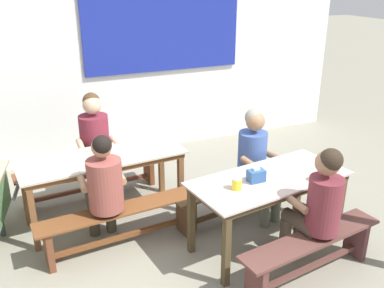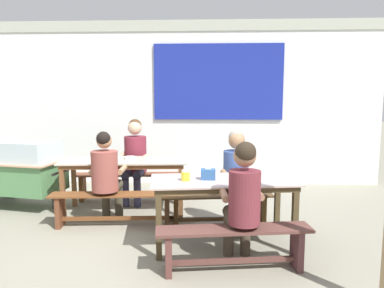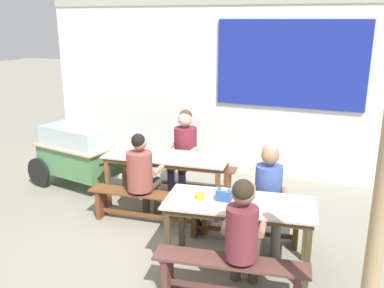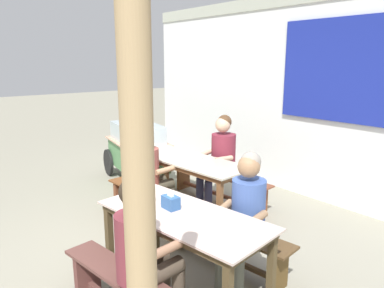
{
  "view_description": "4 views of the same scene",
  "coord_description": "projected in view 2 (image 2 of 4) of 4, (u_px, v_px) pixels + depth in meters",
  "views": [
    {
      "loc": [
        -1.43,
        -3.19,
        2.6
      ],
      "look_at": [
        0.22,
        0.61,
        0.93
      ],
      "focal_mm": 39.75,
      "sensor_mm": 36.0,
      "label": 1
    },
    {
      "loc": [
        0.58,
        -4.06,
        1.68
      ],
      "look_at": [
        0.35,
        0.63,
        1.06
      ],
      "focal_mm": 34.25,
      "sensor_mm": 36.0,
      "label": 2
    },
    {
      "loc": [
        1.76,
        -4.12,
        2.62
      ],
      "look_at": [
        -0.21,
        0.93,
        1.02
      ],
      "focal_mm": 39.51,
      "sensor_mm": 36.0,
      "label": 3
    },
    {
      "loc": [
        3.07,
        -1.91,
        2.07
      ],
      "look_at": [
        0.01,
        0.58,
        1.16
      ],
      "focal_mm": 34.2,
      "sensor_mm": 36.0,
      "label": 4
    }
  ],
  "objects": [
    {
      "name": "dining_table_near",
      "position": [
        223.0,
        186.0,
        4.04
      ],
      "size": [
        1.67,
        0.92,
        0.77
      ],
      "color": "#C4ADA2",
      "rests_on": "ground_plane"
    },
    {
      "name": "condiment_jar",
      "position": [
        185.0,
        176.0,
        3.96
      ],
      "size": [
        0.09,
        0.09,
        0.11
      ],
      "color": "yellow",
      "rests_on": "dining_table_near"
    },
    {
      "name": "bench_far_front",
      "position": [
        118.0,
        205.0,
        4.72
      ],
      "size": [
        1.75,
        0.42,
        0.43
      ],
      "color": "brown",
      "rests_on": "ground_plane"
    },
    {
      "name": "person_right_near_table",
      "position": [
        237.0,
        173.0,
        4.59
      ],
      "size": [
        0.49,
        0.55,
        1.25
      ],
      "color": "#626556",
      "rests_on": "ground_plane"
    },
    {
      "name": "dining_table_far",
      "position": [
        124.0,
        165.0,
        5.26
      ],
      "size": [
        1.82,
        0.81,
        0.77
      ],
      "color": "#B9B29C",
      "rests_on": "ground_plane"
    },
    {
      "name": "ground_plane",
      "position": [
        159.0,
        241.0,
        4.27
      ],
      "size": [
        40.0,
        40.0,
        0.0
      ],
      "primitive_type": "plane",
      "color": "gray"
    },
    {
      "name": "person_left_back_turned",
      "position": [
        106.0,
        173.0,
        4.72
      ],
      "size": [
        0.45,
        0.55,
        1.23
      ],
      "color": "#413C2E",
      "rests_on": "ground_plane"
    },
    {
      "name": "person_near_front",
      "position": [
        243.0,
        197.0,
        3.52
      ],
      "size": [
        0.44,
        0.56,
        1.26
      ],
      "color": "#483C30",
      "rests_on": "ground_plane"
    },
    {
      "name": "bench_near_back",
      "position": [
        215.0,
        205.0,
        4.69
      ],
      "size": [
        1.5,
        0.49,
        0.43
      ],
      "color": "#50381F",
      "rests_on": "ground_plane"
    },
    {
      "name": "person_center_facing",
      "position": [
        135.0,
        155.0,
        5.79
      ],
      "size": [
        0.46,
        0.6,
        1.31
      ],
      "color": "#333351",
      "rests_on": "ground_plane"
    },
    {
      "name": "food_cart",
      "position": [
        19.0,
        168.0,
        5.53
      ],
      "size": [
        1.71,
        1.04,
        1.01
      ],
      "color": "#538953",
      "rests_on": "ground_plane"
    },
    {
      "name": "soup_bowl",
      "position": [
        130.0,
        158.0,
        5.31
      ],
      "size": [
        0.18,
        0.18,
        0.04
      ],
      "primitive_type": "cylinder",
      "color": "silver",
      "rests_on": "dining_table_far"
    },
    {
      "name": "backdrop_wall",
      "position": [
        181.0,
        100.0,
        6.94
      ],
      "size": [
        7.52,
        0.23,
        3.05
      ],
      "color": "white",
      "rests_on": "ground_plane"
    },
    {
      "name": "bench_far_back",
      "position": [
        131.0,
        183.0,
        5.91
      ],
      "size": [
        1.8,
        0.43,
        0.43
      ],
      "color": "brown",
      "rests_on": "ground_plane"
    },
    {
      "name": "bench_near_front",
      "position": [
        234.0,
        242.0,
        3.5
      ],
      "size": [
        1.51,
        0.47,
        0.43
      ],
      "color": "brown",
      "rests_on": "ground_plane"
    },
    {
      "name": "tissue_box",
      "position": [
        208.0,
        174.0,
        4.02
      ],
      "size": [
        0.16,
        0.11,
        0.14
      ],
      "color": "#2E5896",
      "rests_on": "dining_table_near"
    }
  ]
}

